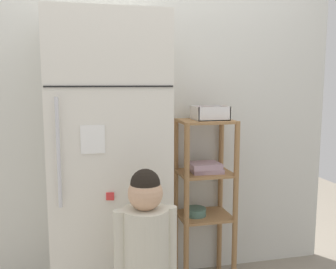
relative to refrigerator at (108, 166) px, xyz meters
name	(u,v)px	position (x,y,z in m)	size (l,w,h in m)	color
kitchen_wall_back	(147,119)	(0.30, 0.31, 0.25)	(2.76, 0.03, 2.30)	silver
refrigerator	(108,166)	(0.00, 0.00, 0.00)	(0.69, 0.59, 1.80)	silver
child_standing	(146,245)	(0.14, -0.51, -0.30)	(0.32, 0.24, 0.99)	brown
pantry_shelf_unit	(204,186)	(0.66, 0.12, -0.20)	(0.38, 0.32, 1.15)	#9E7247
fruit_bin	(211,114)	(0.70, 0.12, 0.29)	(0.22, 0.20, 0.09)	white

